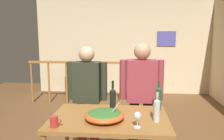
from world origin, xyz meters
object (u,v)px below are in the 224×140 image
at_px(flat_screen_tv, 82,68).
at_px(person_standing_left, 87,93).
at_px(wine_bottle_green, 159,98).
at_px(wine_bottle_dark, 113,98).
at_px(person_standing_right, 141,92).
at_px(framed_picture, 166,39).
at_px(wine_glass, 137,117).
at_px(mug_red, 54,122).
at_px(stair_railing, 102,78).
at_px(serving_table, 109,124).
at_px(tv_console, 83,85).
at_px(wine_bottle_clear, 157,109).
at_px(salad_bowl, 104,115).

distance_m(flat_screen_tv, person_standing_left, 3.15).
distance_m(wine_bottle_green, wine_bottle_dark, 0.53).
bearing_deg(person_standing_right, flat_screen_tv, -67.00).
distance_m(framed_picture, flat_screen_tv, 2.44).
bearing_deg(wine_bottle_green, person_standing_left, 156.78).
distance_m(wine_glass, person_standing_left, 1.12).
relative_size(mug_red, person_standing_left, 0.08).
xyz_separation_m(stair_railing, serving_table, (0.46, -2.92, 0.07)).
bearing_deg(mug_red, flat_screen_tv, 98.46).
distance_m(tv_console, wine_bottle_clear, 4.20).
xyz_separation_m(mug_red, person_standing_left, (0.13, 0.97, 0.02)).
distance_m(flat_screen_tv, serving_table, 3.88).
height_order(flat_screen_tv, serving_table, flat_screen_tv).
bearing_deg(mug_red, person_standing_left, 82.50).
relative_size(tv_console, flat_screen_tv, 1.90).
height_order(wine_bottle_green, person_standing_right, person_standing_right).
bearing_deg(flat_screen_tv, wine_bottle_clear, -67.57).
bearing_deg(person_standing_right, wine_bottle_clear, 96.47).
distance_m(framed_picture, tv_console, 2.63).
xyz_separation_m(stair_railing, tv_console, (-0.63, 0.84, -0.39)).
xyz_separation_m(stair_railing, wine_glass, (0.75, -3.17, 0.26)).
distance_m(wine_glass, wine_bottle_clear, 0.26).
bearing_deg(person_standing_left, flat_screen_tv, -74.19).
bearing_deg(wine_bottle_clear, framed_picture, 80.30).
distance_m(framed_picture, person_standing_right, 3.54).
relative_size(wine_bottle_clear, mug_red, 2.63).
xyz_separation_m(mug_red, person_standing_right, (0.86, 0.97, 0.05)).
height_order(flat_screen_tv, wine_bottle_clear, wine_bottle_clear).
distance_m(framed_picture, person_standing_left, 3.78).
height_order(tv_console, person_standing_right, person_standing_right).
bearing_deg(mug_red, wine_glass, 3.91).
bearing_deg(tv_console, framed_picture, 7.25).
xyz_separation_m(tv_console, wine_bottle_dark, (1.10, -3.49, 0.67)).
bearing_deg(salad_bowl, serving_table, 65.90).
height_order(wine_bottle_clear, mug_red, wine_bottle_clear).
bearing_deg(salad_bowl, person_standing_left, 112.90).
bearing_deg(wine_bottle_green, wine_glass, -116.03).
xyz_separation_m(tv_console, wine_bottle_clear, (1.57, -3.84, 0.66)).
height_order(wine_bottle_dark, person_standing_left, person_standing_left).
relative_size(framed_picture, flat_screen_tv, 1.07).
xyz_separation_m(wine_bottle_dark, person_standing_right, (0.35, 0.40, -0.02)).
bearing_deg(person_standing_left, salad_bowl, 115.35).
relative_size(framed_picture, person_standing_right, 0.33).
relative_size(salad_bowl, wine_bottle_clear, 1.36).
height_order(salad_bowl, wine_bottle_dark, wine_bottle_dark).
distance_m(mug_red, person_standing_right, 1.29).
xyz_separation_m(wine_bottle_dark, person_standing_left, (-0.38, 0.40, -0.06)).
relative_size(salad_bowl, mug_red, 3.57).
distance_m(serving_table, person_standing_right, 0.78).
distance_m(tv_console, salad_bowl, 4.03).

